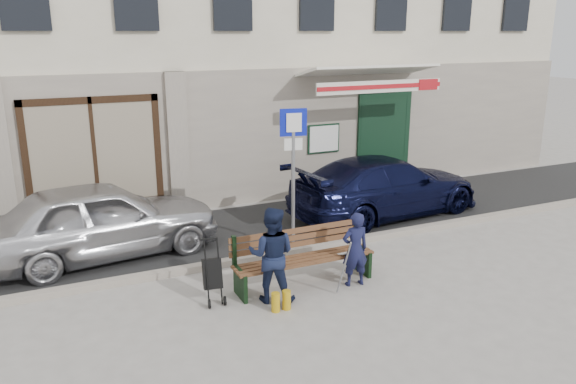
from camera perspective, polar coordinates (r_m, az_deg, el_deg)
ground at (r=9.48m, az=5.14°, el=-9.30°), size 80.00×80.00×0.00m
asphalt_lane at (r=12.06m, az=-2.17°, el=-3.57°), size 60.00×3.20×0.01m
curb at (r=10.67m, az=1.14°, el=-5.91°), size 60.00×0.18×0.12m
car_silver at (r=10.85m, az=-18.42°, el=-2.67°), size 4.40×2.17×1.44m
car_navy at (r=12.88m, az=9.88°, el=0.60°), size 4.82×2.37×1.35m
parking_sign at (r=10.34m, az=0.54°, el=3.59°), size 0.50×0.13×2.71m
bench at (r=9.24m, az=1.38°, el=-6.82°), size 2.40×1.17×0.98m
man at (r=9.25m, az=6.82°, el=-5.79°), size 0.48×0.34×1.26m
woman at (r=8.63m, az=-1.66°, el=-6.39°), size 0.93×0.88×1.51m
stroller at (r=8.78m, az=-7.67°, el=-8.37°), size 0.32×0.43×1.00m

